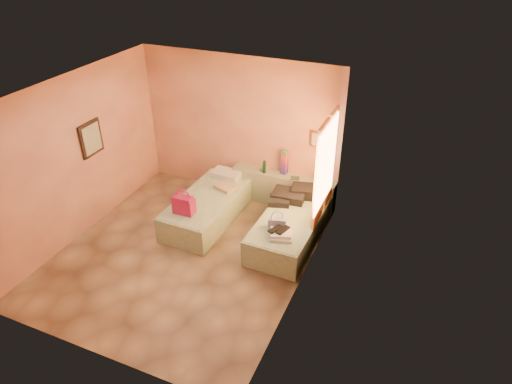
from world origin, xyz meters
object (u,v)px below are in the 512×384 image
bed_right (290,228)px  water_bottle (264,167)px  bed_left (208,208)px  magenta_handbag (184,204)px  blue_handbag (277,223)px  green_book (295,178)px  flower_vase (318,175)px  headboard_ledge (283,189)px  towel_stack (282,235)px

bed_right → water_bottle: water_bottle is taller
bed_left → water_bottle: size_ratio=8.23×
bed_right → magenta_handbag: magenta_handbag is taller
blue_handbag → bed_left: bearing=147.3°
bed_left → green_book: green_book is taller
flower_vase → headboard_ledge: bearing=-175.5°
bed_right → green_book: size_ratio=12.17×
headboard_ledge → towel_stack: (0.59, -1.69, 0.23)m
bed_left → blue_handbag: (1.53, -0.42, 0.34)m
water_bottle → towel_stack: bearing=-59.5°
bed_left → headboard_ledge: bearing=44.9°
flower_vase → magenta_handbag: flower_vase is taller
headboard_ledge → bed_left: bearing=-136.2°
water_bottle → magenta_handbag: bearing=-117.2°
headboard_ledge → bed_right: size_ratio=1.02×
headboard_ledge → bed_right: 1.18m
headboard_ledge → green_book: 0.43m
headboard_ledge → bed_right: headboard_ledge is taller
water_bottle → towel_stack: water_bottle is taller
bed_left → bed_right: same height
water_bottle → blue_handbag: bearing=-60.5°
bed_left → magenta_handbag: size_ratio=5.55×
bed_right → green_book: (-0.27, 0.99, 0.41)m
blue_handbag → towel_stack: size_ratio=0.84×
water_bottle → flower_vase: same height
headboard_ledge → towel_stack: bearing=-70.8°
magenta_handbag → bed_right: bearing=18.1°
water_bottle → blue_handbag: water_bottle is taller
bed_left → flower_vase: flower_vase is taller
green_book → headboard_ledge: bearing=151.7°
bed_left → green_book: 1.73m
flower_vase → bed_left: bearing=-147.8°
bed_right → green_book: bearing=106.4°
magenta_handbag → blue_handbag: (1.63, 0.20, -0.07)m
water_bottle → headboard_ledge: bearing=8.7°
magenta_handbag → bed_left: bearing=78.7°
blue_handbag → magenta_handbag: bearing=169.7°
water_bottle → blue_handbag: 1.64m
water_bottle → bed_left: bearing=-126.1°
headboard_ledge → bed_right: (0.52, -1.05, -0.08)m
bed_left → bed_right: (1.62, 0.00, 0.00)m
blue_handbag → green_book: bearing=79.9°
towel_stack → magenta_handbag: bearing=179.5°
bed_left → flower_vase: 2.14m
headboard_ledge → blue_handbag: bearing=-73.8°
headboard_ledge → green_book: green_book is taller
headboard_ledge → bed_left: headboard_ledge is taller
bed_right → magenta_handbag: 1.88m
towel_stack → water_bottle: bearing=120.5°
green_book → blue_handbag: 1.43m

